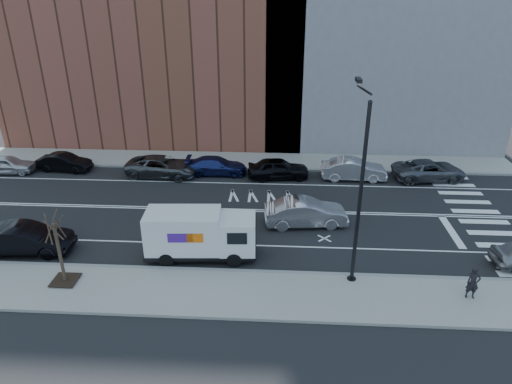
# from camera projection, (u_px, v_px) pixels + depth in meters

# --- Properties ---
(ground) EXTENTS (120.00, 120.00, 0.00)m
(ground) POSITION_uv_depth(u_px,v_px,m) (228.00, 210.00, 29.59)
(ground) COLOR black
(ground) RESTS_ON ground
(sidewalk_near) EXTENTS (44.00, 3.60, 0.15)m
(sidewalk_near) POSITION_uv_depth(u_px,v_px,m) (206.00, 293.00, 21.58)
(sidewalk_near) COLOR gray
(sidewalk_near) RESTS_ON ground
(sidewalk_far) EXTENTS (44.00, 3.60, 0.15)m
(sidewalk_far) POSITION_uv_depth(u_px,v_px,m) (240.00, 161.00, 37.54)
(sidewalk_far) COLOR gray
(sidewalk_far) RESTS_ON ground
(curb_near) EXTENTS (44.00, 0.25, 0.17)m
(curb_near) POSITION_uv_depth(u_px,v_px,m) (212.00, 271.00, 23.21)
(curb_near) COLOR gray
(curb_near) RESTS_ON ground
(curb_far) EXTENTS (44.00, 0.25, 0.17)m
(curb_far) POSITION_uv_depth(u_px,v_px,m) (238.00, 169.00, 35.90)
(curb_far) COLOR gray
(curb_far) RESTS_ON ground
(crosswalk) EXTENTS (3.00, 14.00, 0.01)m
(crosswalk) POSITION_uv_depth(u_px,v_px,m) (480.00, 216.00, 28.75)
(crosswalk) COLOR white
(crosswalk) RESTS_ON ground
(road_markings) EXTENTS (40.00, 8.60, 0.01)m
(road_markings) POSITION_uv_depth(u_px,v_px,m) (228.00, 210.00, 29.59)
(road_markings) COLOR white
(road_markings) RESTS_ON ground
(bldg_brick) EXTENTS (26.00, 10.00, 22.00)m
(bldg_brick) POSITION_uv_depth(u_px,v_px,m) (153.00, 13.00, 39.54)
(bldg_brick) COLOR brown
(bldg_brick) RESTS_ON ground
(streetlight) EXTENTS (0.44, 4.02, 9.34)m
(streetlight) POSITION_uv_depth(u_px,v_px,m) (359.00, 183.00, 20.83)
(streetlight) COLOR black
(streetlight) RESTS_ON ground
(street_tree) EXTENTS (1.20, 1.20, 3.75)m
(street_tree) POSITION_uv_depth(u_px,v_px,m) (61.00, 259.00, 21.74)
(street_tree) COLOR black
(street_tree) RESTS_ON ground
(fedex_van) EXTENTS (5.95, 2.35, 2.67)m
(fedex_van) POSITION_uv_depth(u_px,v_px,m) (200.00, 234.00, 23.97)
(fedex_van) COLOR black
(fedex_van) RESTS_ON ground
(far_parked_a) EXTENTS (4.17, 1.96, 1.38)m
(far_parked_a) POSITION_uv_depth(u_px,v_px,m) (8.00, 164.00, 35.06)
(far_parked_a) COLOR silver
(far_parked_a) RESTS_ON ground
(far_parked_b) EXTENTS (4.24, 1.84, 1.36)m
(far_parked_b) POSITION_uv_depth(u_px,v_px,m) (65.00, 162.00, 35.48)
(far_parked_b) COLOR black
(far_parked_b) RESTS_ON ground
(far_parked_c) EXTENTS (5.56, 2.83, 1.50)m
(far_parked_c) POSITION_uv_depth(u_px,v_px,m) (162.00, 166.00, 34.51)
(far_parked_c) COLOR #45484C
(far_parked_c) RESTS_ON ground
(far_parked_d) EXTENTS (4.65, 1.95, 1.34)m
(far_parked_d) POSITION_uv_depth(u_px,v_px,m) (216.00, 166.00, 34.84)
(far_parked_d) COLOR navy
(far_parked_d) RESTS_ON ground
(far_parked_e) EXTENTS (4.73, 2.35, 1.55)m
(far_parked_e) POSITION_uv_depth(u_px,v_px,m) (278.00, 168.00, 34.07)
(far_parked_e) COLOR black
(far_parked_e) RESTS_ON ground
(far_parked_f) EXTENTS (4.77, 1.67, 1.57)m
(far_parked_f) POSITION_uv_depth(u_px,v_px,m) (354.00, 169.00, 33.88)
(far_parked_f) COLOR silver
(far_parked_f) RESTS_ON ground
(far_parked_g) EXTENTS (5.57, 3.13, 1.47)m
(far_parked_g) POSITION_uv_depth(u_px,v_px,m) (429.00, 170.00, 33.86)
(far_parked_g) COLOR #505358
(far_parked_g) RESTS_ON ground
(driving_sedan) EXTENTS (5.13, 2.29, 1.64)m
(driving_sedan) POSITION_uv_depth(u_px,v_px,m) (306.00, 213.00, 27.46)
(driving_sedan) COLOR #A8A8AC
(driving_sedan) RESTS_ON ground
(near_parked_rear_a) EXTENTS (5.04, 2.02, 1.63)m
(near_parked_rear_a) POSITION_uv_depth(u_px,v_px,m) (25.00, 239.00, 24.62)
(near_parked_rear_a) COLOR black
(near_parked_rear_a) RESTS_ON ground
(pedestrian) EXTENTS (0.61, 0.42, 1.61)m
(pedestrian) POSITION_uv_depth(u_px,v_px,m) (473.00, 283.00, 20.82)
(pedestrian) COLOR black
(pedestrian) RESTS_ON sidewalk_near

